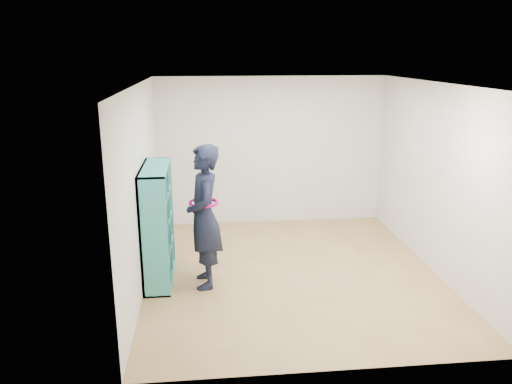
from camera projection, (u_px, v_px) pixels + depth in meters
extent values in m
plane|color=olive|center=(292.00, 273.00, 7.00)|extent=(4.50, 4.50, 0.00)
plane|color=white|center=(296.00, 84.00, 6.30)|extent=(4.50, 4.50, 0.00)
cube|color=beige|center=(141.00, 187.00, 6.45)|extent=(0.02, 4.50, 2.60)
cube|color=beige|center=(437.00, 180.00, 6.85)|extent=(0.02, 4.50, 2.60)
cube|color=beige|center=(271.00, 151.00, 8.80)|extent=(4.00, 0.02, 2.60)
cube|color=beige|center=(338.00, 246.00, 4.50)|extent=(4.00, 0.02, 2.60)
cube|color=teal|center=(154.00, 239.00, 6.09)|extent=(0.34, 0.02, 1.57)
cube|color=teal|center=(161.00, 211.00, 7.19)|extent=(0.34, 0.02, 1.57)
cube|color=teal|center=(161.00, 277.00, 6.85)|extent=(0.34, 1.17, 0.02)
cube|color=teal|center=(155.00, 167.00, 6.43)|extent=(0.34, 1.17, 0.02)
cube|color=teal|center=(146.00, 224.00, 6.62)|extent=(0.02, 1.17, 1.57)
cube|color=teal|center=(157.00, 229.00, 6.46)|extent=(0.32, 0.02, 1.52)
cube|color=teal|center=(159.00, 219.00, 6.82)|extent=(0.32, 0.02, 1.52)
cube|color=teal|center=(159.00, 250.00, 6.74)|extent=(0.32, 1.13, 0.02)
cube|color=teal|center=(158.00, 224.00, 6.64)|extent=(0.32, 1.13, 0.02)
cube|color=teal|center=(156.00, 197.00, 6.53)|extent=(0.32, 1.13, 0.02)
cube|color=beige|center=(160.00, 285.00, 6.46)|extent=(0.22, 0.14, 0.08)
cube|color=black|center=(158.00, 255.00, 6.30)|extent=(0.18, 0.16, 0.20)
cube|color=maroon|center=(157.00, 226.00, 6.19)|extent=(0.18, 0.16, 0.22)
cube|color=silver|center=(155.00, 202.00, 6.16)|extent=(0.22, 0.14, 0.05)
cube|color=navy|center=(162.00, 268.00, 6.75)|extent=(0.18, 0.16, 0.26)
cube|color=brown|center=(161.00, 241.00, 6.65)|extent=(0.18, 0.16, 0.28)
cube|color=#BFB28C|center=(159.00, 221.00, 6.62)|extent=(0.22, 0.14, 0.05)
cube|color=#26594C|center=(158.00, 188.00, 6.45)|extent=(0.18, 0.16, 0.25)
cube|color=beige|center=(164.00, 258.00, 7.11)|extent=(0.18, 0.16, 0.25)
cube|color=black|center=(163.00, 237.00, 7.08)|extent=(0.22, 0.14, 0.08)
cube|color=maroon|center=(161.00, 208.00, 6.91)|extent=(0.18, 0.16, 0.22)
cube|color=silver|center=(160.00, 180.00, 6.80)|extent=(0.18, 0.16, 0.25)
imported|color=black|center=(204.00, 217.00, 6.42)|extent=(0.51, 0.72, 1.88)
torus|color=#AF0D65|center=(204.00, 203.00, 6.36)|extent=(0.42, 0.42, 0.04)
cube|color=silver|center=(193.00, 207.00, 6.43)|extent=(0.03, 0.11, 0.14)
cube|color=black|center=(193.00, 207.00, 6.43)|extent=(0.03, 0.11, 0.14)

